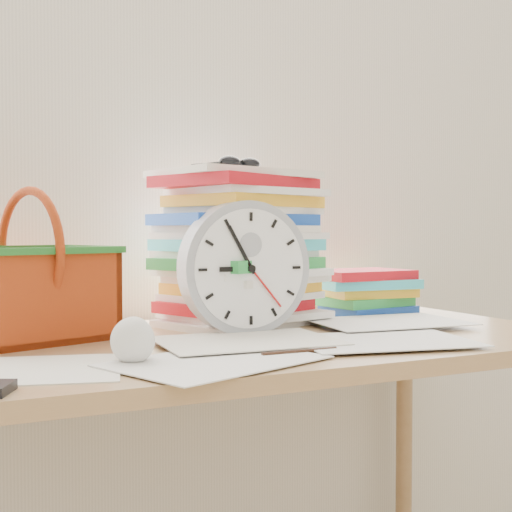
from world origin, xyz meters
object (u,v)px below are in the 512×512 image
paper_stack (240,248)px  book_stack (362,292)px  desk (234,376)px  clock (244,268)px  basket (30,266)px

paper_stack → book_stack: (0.35, 0.04, -0.11)m
desk → clock: size_ratio=5.18×
clock → book_stack: (0.41, 0.19, -0.08)m
clock → paper_stack: bearing=68.3°
book_stack → basket: size_ratio=0.93×
paper_stack → book_stack: bearing=6.2°
book_stack → basket: bearing=-174.6°
clock → book_stack: size_ratio=1.02×
paper_stack → basket: 0.46m
clock → basket: basket is taller
clock → book_stack: bearing=24.3°
book_stack → basket: 0.82m
desk → paper_stack: bearing=61.6°
basket → paper_stack: bearing=-13.9°
paper_stack → basket: (-0.46, -0.04, -0.03)m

